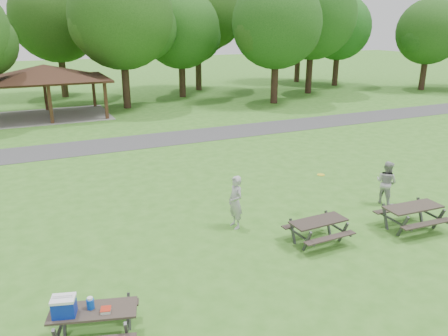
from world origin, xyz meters
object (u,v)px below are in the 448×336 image
frisbee_thrower (236,202)px  frisbee_catcher (386,183)px  picnic_table_near (84,313)px  picnic_table_middle (318,226)px

frisbee_thrower → frisbee_catcher: (6.07, -0.52, -0.07)m
picnic_table_near → frisbee_catcher: frisbee_catcher is taller
picnic_table_middle → picnic_table_near: bearing=-167.2°
frisbee_thrower → picnic_table_middle: bearing=38.2°
picnic_table_near → picnic_table_middle: (7.21, 1.63, -0.15)m
picnic_table_middle → frisbee_thrower: (-1.85, 2.05, 0.33)m
picnic_table_near → frisbee_thrower: size_ratio=1.19×
picnic_table_near → frisbee_catcher: size_ratio=1.29×
picnic_table_near → picnic_table_middle: picnic_table_near is taller
frisbee_catcher → picnic_table_middle: bearing=95.4°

